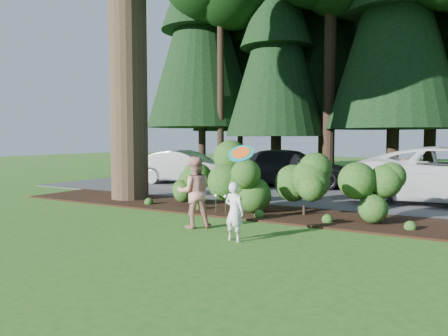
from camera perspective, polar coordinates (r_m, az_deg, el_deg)
name	(u,v)px	position (r m, az deg, el deg)	size (l,w,h in m)	color
ground	(183,234)	(9.70, -5.41, -8.53)	(80.00, 80.00, 0.00)	#295A19
mulch_bed	(249,211)	(12.44, 3.35, -5.62)	(16.00, 2.50, 0.05)	black
driveway	(302,194)	(16.31, 10.09, -3.41)	(22.00, 6.00, 0.03)	#38383A
shrub_row	(273,185)	(11.91, 6.43, -2.26)	(6.53, 1.60, 1.61)	#173A12
lily_cluster	(225,197)	(11.77, 0.18, -3.85)	(0.69, 0.09, 0.57)	#173A12
car_silver_wagon	(186,167)	(19.61, -4.95, 0.11)	(1.58, 4.54, 1.50)	#B5B6BA
car_dark_suv	(291,168)	(18.83, 8.77, -0.01)	(2.16, 5.32, 1.54)	black
child	(234,211)	(8.89, 1.35, -5.70)	(0.44, 0.29, 1.21)	silver
adult	(194,192)	(10.19, -3.91, -3.17)	(0.81, 0.63, 1.66)	#AC2917
frisbee	(241,153)	(8.51, 2.23, 1.93)	(0.55, 0.43, 0.38)	#167C7A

